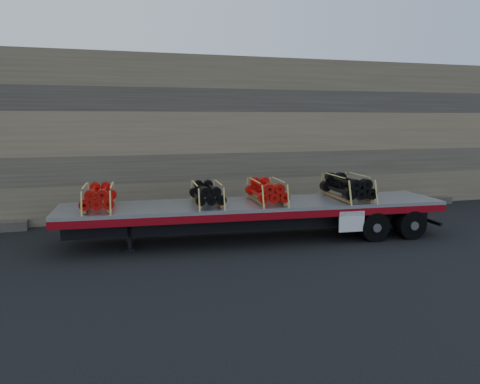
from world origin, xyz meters
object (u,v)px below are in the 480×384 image
object	(u,v)px
bundle_front	(99,197)
bundle_midfront	(207,194)
bundle_midrear	(266,191)
bundle_rear	(347,187)
trailer	(255,221)

from	to	relation	value
bundle_front	bundle_midfront	xyz separation A→B (m)	(3.60, -0.30, -0.01)
bundle_midrear	bundle_rear	bearing A→B (deg)	0.00
bundle_midfront	bundle_rear	world-z (taller)	bundle_rear
bundle_front	bundle_midfront	bearing A→B (deg)	0.00
trailer	bundle_rear	xyz separation A→B (m)	(3.51, -0.29, 1.10)
bundle_front	trailer	bearing A→B (deg)	0.00
trailer	bundle_midfront	bearing A→B (deg)	-180.00
bundle_rear	bundle_midrear	bearing A→B (deg)	-180.00
bundle_midrear	trailer	bearing A→B (deg)	180.00
bundle_rear	bundle_front	bearing A→B (deg)	-180.00
trailer	bundle_midrear	size ratio (longest dim) A/B	6.35
bundle_midfront	bundle_midrear	xyz separation A→B (m)	(2.14, -0.18, 0.02)
bundle_midfront	bundle_midrear	world-z (taller)	bundle_midrear
bundle_midfront	bundle_midrear	distance (m)	2.15
trailer	bundle_front	xyz separation A→B (m)	(-5.32, 0.44, 1.05)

